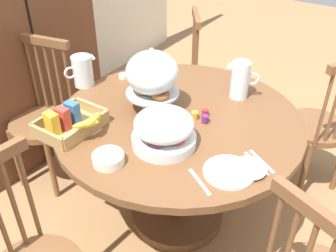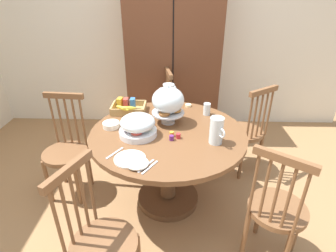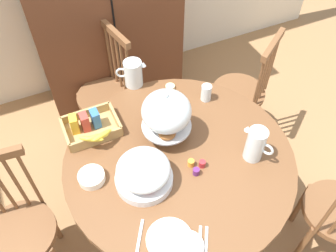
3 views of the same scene
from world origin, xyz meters
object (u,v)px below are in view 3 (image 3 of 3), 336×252
cereal_bowl (92,177)px  butter_dish (170,87)px  windsor_chair_by_cabinet (107,95)px  fruit_platter_covered (144,173)px  drinking_glass (206,93)px  dining_table (179,176)px  windsor_chair_facing_door (20,230)px  cereal_basket (90,127)px  milk_pitcher (133,74)px  windsor_chair_near_window (242,93)px  china_plate_large (169,239)px  pastry_stand_with_dome (167,113)px  china_plate_small (188,246)px  orange_juice_pitcher (255,146)px

cereal_bowl → butter_dish: (0.67, 0.46, -0.01)m
windsor_chair_by_cabinet → fruit_platter_covered: size_ratio=3.25×
fruit_platter_covered → drinking_glass: fruit_platter_covered is taller
drinking_glass → dining_table: bearing=-136.1°
windsor_chair_facing_door → windsor_chair_by_cabinet: bearing=46.6°
windsor_chair_by_cabinet → windsor_chair_facing_door: same height
dining_table → cereal_basket: (-0.39, 0.37, 0.24)m
windsor_chair_facing_door → milk_pitcher: size_ratio=5.05×
windsor_chair_near_window → china_plate_large: (-1.03, -0.93, 0.29)m
dining_table → cereal_basket: size_ratio=4.05×
pastry_stand_with_dome → drinking_glass: size_ratio=3.13×
windsor_chair_near_window → drinking_glass: size_ratio=8.86×
cereal_basket → china_plate_large: size_ratio=1.44×
dining_table → drinking_glass: 0.54m
windsor_chair_near_window → pastry_stand_with_dome: bearing=-155.6°
dining_table → drinking_glass: (0.35, 0.33, 0.25)m
butter_dish → windsor_chair_near_window: bearing=-0.1°
fruit_platter_covered → china_plate_large: bearing=-92.4°
windsor_chair_near_window → china_plate_small: bearing=-134.4°
windsor_chair_facing_door → china_plate_large: (0.68, -0.51, 0.29)m
windsor_chair_facing_door → orange_juice_pitcher: bearing=-11.7°
windsor_chair_near_window → windsor_chair_facing_door: same height
china_plate_small → butter_dish: 1.06m
windsor_chair_facing_door → china_plate_small: bearing=-37.8°
fruit_platter_covered → milk_pitcher: size_ratio=1.55×
windsor_chair_near_window → orange_juice_pitcher: 0.89m
cereal_basket → china_plate_large: bearing=-79.8°
orange_juice_pitcher → milk_pitcher: orange_juice_pitcher is taller
dining_table → cereal_basket: bearing=136.2°
windsor_chair_by_cabinet → fruit_platter_covered: windsor_chair_by_cabinet is taller
cereal_bowl → butter_dish: bearing=34.7°
windsor_chair_by_cabinet → butter_dish: bearing=-50.3°
pastry_stand_with_dome → milk_pitcher: (-0.01, 0.50, -0.12)m
milk_pitcher → windsor_chair_facing_door: bearing=-149.1°
fruit_platter_covered → china_plate_small: (0.05, -0.41, -0.07)m
china_plate_small → butter_dish: same height
cereal_basket → china_plate_large: 0.80m
pastry_stand_with_dome → cereal_basket: 0.47m
windsor_chair_facing_door → drinking_glass: 1.35m
orange_juice_pitcher → butter_dish: orange_juice_pitcher is taller
dining_table → fruit_platter_covered: (-0.24, -0.07, 0.28)m
fruit_platter_covered → orange_juice_pitcher: size_ratio=1.43×
windsor_chair_near_window → fruit_platter_covered: 1.23m
cereal_basket → butter_dish: bearing=14.0°
windsor_chair_near_window → pastry_stand_with_dome: pastry_stand_with_dome is taller
milk_pitcher → drinking_glass: size_ratio=1.75×
windsor_chair_by_cabinet → fruit_platter_covered: (-0.08, -1.00, 0.37)m
china_plate_small → windsor_chair_facing_door: bearing=142.2°
cereal_basket → china_plate_small: bearing=-76.6°
windsor_chair_facing_door → milk_pitcher: windsor_chair_facing_door is taller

